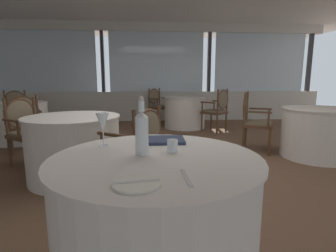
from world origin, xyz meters
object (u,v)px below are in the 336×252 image
object	(u,v)px
dining_chair_0_1	(16,109)
dining_chair_2_1	(218,107)
dining_chair_2_0	(157,103)
dining_chair_3_1	(26,126)
dining_chair_0_0	(24,120)
water_bottle	(142,132)
wine_glass	(103,123)
water_tumbler	(172,146)
menu_book	(164,140)
side_plate	(137,183)
dining_chair_1_1	(252,117)
dining_chair_3_0	(138,145)

from	to	relation	value
dining_chair_0_1	dining_chair_2_1	distance (m)	4.50
dining_chair_2_0	dining_chair_3_1	bearing A→B (deg)	-74.04
dining_chair_0_0	dining_chair_2_0	distance (m)	3.57
dining_chair_2_0	dining_chair_3_1	size ratio (longest dim) A/B	1.02
water_bottle	dining_chair_0_1	size ratio (longest dim) A/B	0.35
dining_chair_2_1	wine_glass	bearing A→B (deg)	111.18
dining_chair_2_0	wine_glass	bearing A→B (deg)	-49.91
water_bottle	dining_chair_2_0	xyz separation A→B (m)	(0.30, 5.61, -0.33)
water_tumbler	dining_chair_3_1	world-z (taller)	dining_chair_3_1
water_tumbler	dining_chair_0_1	xyz separation A→B (m)	(-3.06, 4.48, -0.25)
water_bottle	water_tumbler	distance (m)	0.21
menu_book	wine_glass	bearing A→B (deg)	-164.85
water_tumbler	dining_chair_2_0	world-z (taller)	dining_chair_2_0
water_tumbler	menu_book	distance (m)	0.27
side_plate	dining_chair_1_1	world-z (taller)	dining_chair_1_1
water_tumbler	dining_chair_3_1	bearing A→B (deg)	129.80
wine_glass	water_tumbler	xyz separation A→B (m)	(0.43, -0.17, -0.11)
wine_glass	dining_chair_1_1	size ratio (longest dim) A/B	0.22
water_bottle	dining_chair_0_0	size ratio (longest dim) A/B	0.35
dining_chair_2_0	dining_chair_0_0	bearing A→B (deg)	-83.61
dining_chair_1_1	dining_chair_2_0	bearing A→B (deg)	142.51
water_bottle	water_tumbler	size ratio (longest dim) A/B	4.44
wine_glass	dining_chair_2_0	world-z (taller)	wine_glass
dining_chair_0_0	dining_chair_1_1	size ratio (longest dim) A/B	0.96
dining_chair_0_1	dining_chair_2_0	world-z (taller)	same
side_plate	wine_glass	world-z (taller)	wine_glass
dining_chair_3_0	dining_chair_3_1	distance (m)	1.96
menu_book	dining_chair_0_0	bearing A→B (deg)	131.17
water_tumbler	dining_chair_2_0	xyz separation A→B (m)	(0.12, 5.57, -0.24)
dining_chair_2_1	dining_chair_0_0	bearing A→B (deg)	67.20
dining_chair_0_1	dining_chair_1_1	size ratio (longest dim) A/B	0.97
dining_chair_0_0	dining_chair_2_1	xyz separation A→B (m)	(3.58, 1.40, 0.03)
side_plate	dining_chair_2_0	size ratio (longest dim) A/B	0.22
menu_book	dining_chair_0_1	bearing A→B (deg)	127.21
dining_chair_0_1	dining_chair_2_0	xyz separation A→B (m)	(3.17, 1.10, 0.01)
dining_chair_0_1	dining_chair_3_0	bearing A→B (deg)	10.66
dining_chair_2_1	dining_chair_3_0	xyz separation A→B (m)	(-1.67, -3.17, -0.03)
water_tumbler	dining_chair_3_0	xyz separation A→B (m)	(-0.24, 1.05, -0.26)
menu_book	dining_chair_2_0	size ratio (longest dim) A/B	0.30
water_bottle	dining_chair_1_1	xyz separation A→B (m)	(1.76, 2.68, -0.32)
dining_chair_3_1	water_tumbler	bearing A→B (deg)	-14.30
side_plate	wine_glass	size ratio (longest dim) A/B	0.97
side_plate	dining_chair_3_0	world-z (taller)	dining_chair_3_0
dining_chair_0_0	dining_chair_2_1	distance (m)	3.84
dining_chair_2_1	water_bottle	bearing A→B (deg)	115.17
dining_chair_1_1	water_bottle	bearing A→B (deg)	-97.36
menu_book	dining_chair_2_1	size ratio (longest dim) A/B	0.29
dining_chair_2_1	dining_chair_3_1	distance (m)	3.84
dining_chair_3_0	dining_chair_0_0	bearing A→B (deg)	-7.05
side_plate	wine_glass	bearing A→B (deg)	110.45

